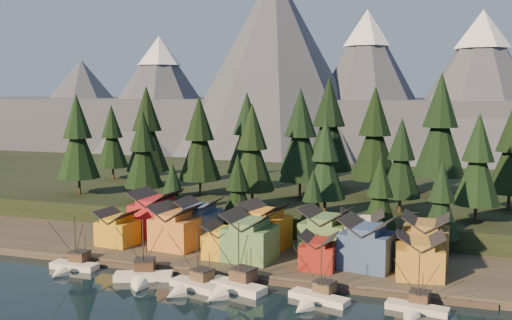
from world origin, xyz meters
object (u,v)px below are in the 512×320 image
(boat_1, at_px, (142,269))
(boat_4, at_px, (316,292))
(boat_2, at_px, (191,278))
(house_back_1, at_px, (199,219))
(boat_6, at_px, (416,302))
(house_back_0, at_px, (156,212))
(house_front_0, at_px, (117,227))
(house_front_1, at_px, (176,225))
(boat_3, at_px, (232,278))
(boat_0, at_px, (71,259))

(boat_1, bearing_deg, boat_4, -21.21)
(boat_2, distance_m, house_back_1, 26.55)
(boat_1, bearing_deg, boat_6, -20.26)
(boat_4, xyz_separation_m, house_back_0, (-41.59, 24.83, 5.02))
(house_front_0, height_order, house_front_1, house_front_1)
(boat_2, xyz_separation_m, house_back_1, (-9.27, 24.52, 4.18))
(boat_2, relative_size, boat_3, 0.88)
(house_back_0, relative_size, house_back_1, 1.12)
(boat_1, height_order, boat_3, boat_3)
(boat_4, bearing_deg, boat_6, 19.21)
(boat_6, xyz_separation_m, house_back_0, (-56.95, 24.31, 5.14))
(house_back_0, bearing_deg, boat_1, -63.51)
(house_back_1, bearing_deg, house_front_0, -152.94)
(boat_0, xyz_separation_m, house_back_1, (16.78, 21.73, 4.15))
(boat_0, xyz_separation_m, boat_6, (62.76, -1.46, -0.40))
(boat_4, relative_size, boat_6, 1.04)
(boat_0, bearing_deg, house_front_0, 84.49)
(boat_0, height_order, house_front_0, boat_0)
(boat_1, bearing_deg, boat_2, -27.84)
(house_front_1, relative_size, house_back_1, 1.07)
(boat_6, relative_size, house_back_0, 1.02)
(house_front_0, bearing_deg, boat_1, -41.05)
(boat_3, height_order, boat_4, boat_3)
(house_front_1, height_order, house_back_0, house_back_0)
(boat_2, distance_m, house_front_1, 22.06)
(boat_2, xyz_separation_m, house_back_0, (-20.24, 25.64, 4.77))
(boat_3, xyz_separation_m, boat_4, (14.37, -0.42, -0.54))
(boat_0, bearing_deg, boat_3, -2.40)
(boat_3, relative_size, boat_6, 1.22)
(boat_2, xyz_separation_m, boat_3, (6.98, 1.23, 0.30))
(boat_0, relative_size, house_back_1, 1.23)
(boat_3, distance_m, house_front_1, 25.55)
(boat_1, xyz_separation_m, house_front_0, (-14.56, 15.54, 3.05))
(house_back_1, bearing_deg, boat_6, -26.20)
(boat_4, height_order, house_back_1, house_back_1)
(boat_0, height_order, boat_4, boat_0)
(boat_1, xyz_separation_m, boat_4, (31.40, -0.53, -0.39))
(house_front_0, bearing_deg, boat_6, -8.42)
(boat_0, xyz_separation_m, house_back_0, (5.81, 22.85, 4.74))
(boat_0, relative_size, boat_6, 1.08)
(house_front_0, xyz_separation_m, house_back_1, (15.34, 7.65, 0.98))
(house_front_0, distance_m, house_back_0, 9.92)
(boat_3, height_order, house_front_0, boat_3)
(boat_0, bearing_deg, boat_4, -2.08)
(boat_0, relative_size, house_front_1, 1.15)
(house_back_0, bearing_deg, boat_0, -100.52)
(boat_4, distance_m, boat_6, 15.37)
(boat_0, distance_m, boat_2, 26.20)
(boat_0, relative_size, boat_4, 1.03)
(boat_4, bearing_deg, boat_1, -163.68)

